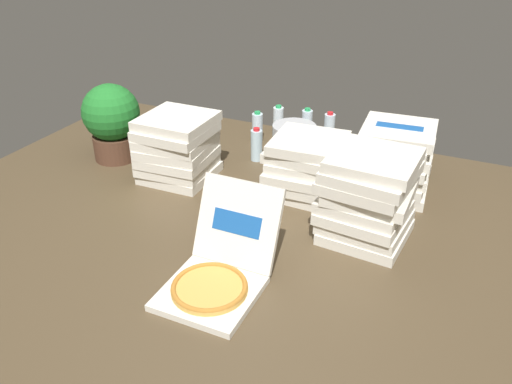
# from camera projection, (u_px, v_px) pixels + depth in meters

# --- Properties ---
(ground_plane) EXTENTS (3.20, 2.40, 0.02)m
(ground_plane) POSITION_uv_depth(u_px,v_px,m) (241.00, 228.00, 2.41)
(ground_plane) COLOR #4C3D28
(open_pizza_box) EXTENTS (0.35, 0.50, 0.35)m
(open_pizza_box) POSITION_uv_depth(u_px,v_px,m) (218.00, 269.00, 2.01)
(open_pizza_box) COLOR silver
(open_pizza_box) RESTS_ON ground_plane
(pizza_stack_center_near) EXTENTS (0.38, 0.38, 0.35)m
(pizza_stack_center_near) POSITION_uv_depth(u_px,v_px,m) (177.00, 148.00, 2.76)
(pizza_stack_center_near) COLOR silver
(pizza_stack_center_near) RESTS_ON ground_plane
(pizza_stack_right_mid) EXTENTS (0.40, 0.39, 0.40)m
(pizza_stack_right_mid) POSITION_uv_depth(u_px,v_px,m) (368.00, 197.00, 2.25)
(pizza_stack_right_mid) COLOR silver
(pizza_stack_right_mid) RESTS_ON ground_plane
(pizza_stack_left_mid) EXTENTS (0.38, 0.39, 0.35)m
(pizza_stack_left_mid) POSITION_uv_depth(u_px,v_px,m) (394.00, 159.00, 2.63)
(pizza_stack_left_mid) COLOR silver
(pizza_stack_left_mid) RESTS_ON ground_plane
(pizza_stack_left_far) EXTENTS (0.38, 0.39, 0.30)m
(pizza_stack_left_far) POSITION_uv_depth(u_px,v_px,m) (307.00, 166.00, 2.62)
(pizza_stack_left_far) COLOR silver
(pizza_stack_left_far) RESTS_ON ground_plane
(ice_bucket) EXTENTS (0.26, 0.26, 0.16)m
(ice_bucket) POSITION_uv_depth(u_px,v_px,m) (294.00, 138.00, 3.11)
(ice_bucket) COLOR #B7BABF
(ice_bucket) RESTS_ON ground_plane
(water_bottle_0) EXTENTS (0.07, 0.07, 0.20)m
(water_bottle_0) POSITION_uv_depth(u_px,v_px,m) (256.00, 145.00, 2.99)
(water_bottle_0) COLOR silver
(water_bottle_0) RESTS_ON ground_plane
(water_bottle_1) EXTENTS (0.07, 0.07, 0.20)m
(water_bottle_1) POSITION_uv_depth(u_px,v_px,m) (320.00, 151.00, 2.91)
(water_bottle_1) COLOR silver
(water_bottle_1) RESTS_ON ground_plane
(water_bottle_2) EXTENTS (0.07, 0.07, 0.20)m
(water_bottle_2) POSITION_uv_depth(u_px,v_px,m) (257.00, 127.00, 3.22)
(water_bottle_2) COLOR silver
(water_bottle_2) RESTS_ON ground_plane
(water_bottle_3) EXTENTS (0.07, 0.07, 0.20)m
(water_bottle_3) POSITION_uv_depth(u_px,v_px,m) (329.00, 128.00, 3.21)
(water_bottle_3) COLOR silver
(water_bottle_3) RESTS_ON ground_plane
(water_bottle_4) EXTENTS (0.07, 0.07, 0.20)m
(water_bottle_4) POSITION_uv_depth(u_px,v_px,m) (307.00, 124.00, 3.27)
(water_bottle_4) COLOR silver
(water_bottle_4) RESTS_ON ground_plane
(water_bottle_5) EXTENTS (0.07, 0.07, 0.20)m
(water_bottle_5) POSITION_uv_depth(u_px,v_px,m) (278.00, 121.00, 3.31)
(water_bottle_5) COLOR white
(water_bottle_5) RESTS_ON ground_plane
(potted_plant) EXTENTS (0.32, 0.32, 0.44)m
(potted_plant) POSITION_uv_depth(u_px,v_px,m) (112.00, 120.00, 2.94)
(potted_plant) COLOR #513323
(potted_plant) RESTS_ON ground_plane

